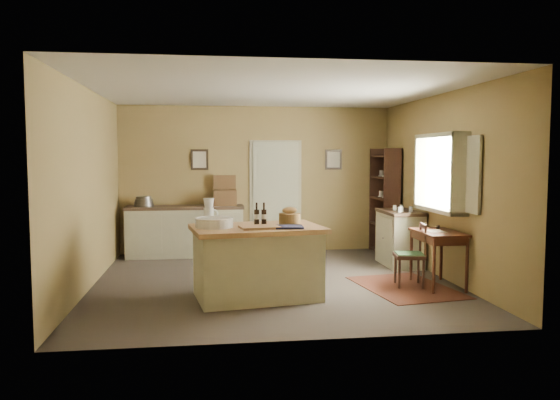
# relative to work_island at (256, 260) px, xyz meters

# --- Properties ---
(ground) EXTENTS (5.00, 5.00, 0.00)m
(ground) POSITION_rel_work_island_xyz_m (0.32, 0.85, -0.48)
(ground) COLOR #4A3F39
(ground) RESTS_ON ground
(wall_back) EXTENTS (5.00, 0.10, 2.70)m
(wall_back) POSITION_rel_work_island_xyz_m (0.32, 3.35, 0.87)
(wall_back) COLOR olive
(wall_back) RESTS_ON ground
(wall_front) EXTENTS (5.00, 0.10, 2.70)m
(wall_front) POSITION_rel_work_island_xyz_m (0.32, -1.65, 0.87)
(wall_front) COLOR olive
(wall_front) RESTS_ON ground
(wall_left) EXTENTS (0.10, 5.00, 2.70)m
(wall_left) POSITION_rel_work_island_xyz_m (-2.18, 0.85, 0.87)
(wall_left) COLOR olive
(wall_left) RESTS_ON ground
(wall_right) EXTENTS (0.10, 5.00, 2.70)m
(wall_right) POSITION_rel_work_island_xyz_m (2.82, 0.85, 0.87)
(wall_right) COLOR olive
(wall_right) RESTS_ON ground
(ceiling) EXTENTS (5.00, 5.00, 0.00)m
(ceiling) POSITION_rel_work_island_xyz_m (0.32, 0.85, 2.22)
(ceiling) COLOR silver
(ceiling) RESTS_ON wall_back
(door) EXTENTS (0.97, 0.06, 2.11)m
(door) POSITION_rel_work_island_xyz_m (0.67, 3.32, 0.57)
(door) COLOR beige
(door) RESTS_ON ground
(framed_prints) EXTENTS (2.82, 0.02, 0.38)m
(framed_prints) POSITION_rel_work_island_xyz_m (0.52, 3.32, 1.24)
(framed_prints) COLOR black
(framed_prints) RESTS_ON ground
(window) EXTENTS (0.25, 1.99, 1.12)m
(window) POSITION_rel_work_island_xyz_m (2.74, 0.65, 1.07)
(window) COLOR #BCB995
(window) RESTS_ON ground
(work_island) EXTENTS (1.74, 1.27, 1.20)m
(work_island) POSITION_rel_work_island_xyz_m (0.00, 0.00, 0.00)
(work_island) COLOR #BCB995
(work_island) RESTS_ON ground
(sideboard) EXTENTS (2.08, 0.59, 1.18)m
(sideboard) POSITION_rel_work_island_xyz_m (-0.99, 3.05, -0.00)
(sideboard) COLOR #BCB995
(sideboard) RESTS_ON ground
(rug) EXTENTS (1.33, 1.75, 0.01)m
(rug) POSITION_rel_work_island_xyz_m (2.07, 0.26, -0.48)
(rug) COLOR #532315
(rug) RESTS_ON ground
(writing_desk) EXTENTS (0.53, 0.87, 0.82)m
(writing_desk) POSITION_rel_work_island_xyz_m (2.52, 0.26, 0.19)
(writing_desk) COLOR #37180F
(writing_desk) RESTS_ON ground
(desk_chair) EXTENTS (0.46, 0.46, 0.85)m
(desk_chair) POSITION_rel_work_island_xyz_m (2.14, 0.32, -0.06)
(desk_chair) COLOR black
(desk_chair) RESTS_ON ground
(right_cabinet) EXTENTS (0.55, 0.99, 0.99)m
(right_cabinet) POSITION_rel_work_island_xyz_m (2.52, 1.75, -0.02)
(right_cabinet) COLOR #BCB995
(right_cabinet) RESTS_ON ground
(shelving_unit) EXTENTS (0.33, 0.87, 1.92)m
(shelving_unit) POSITION_rel_work_island_xyz_m (2.67, 2.85, 0.48)
(shelving_unit) COLOR black
(shelving_unit) RESTS_ON ground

